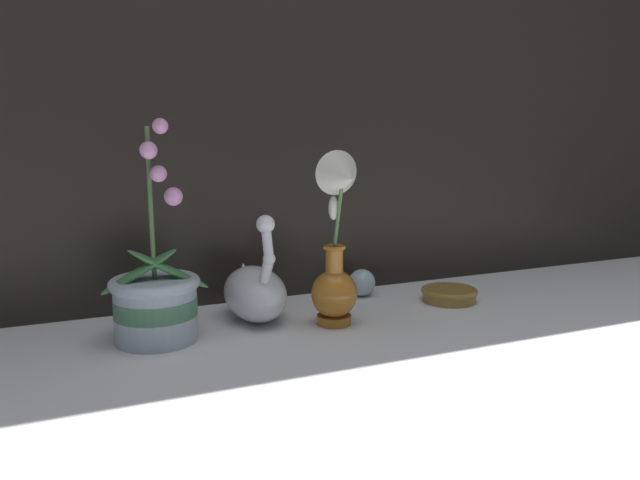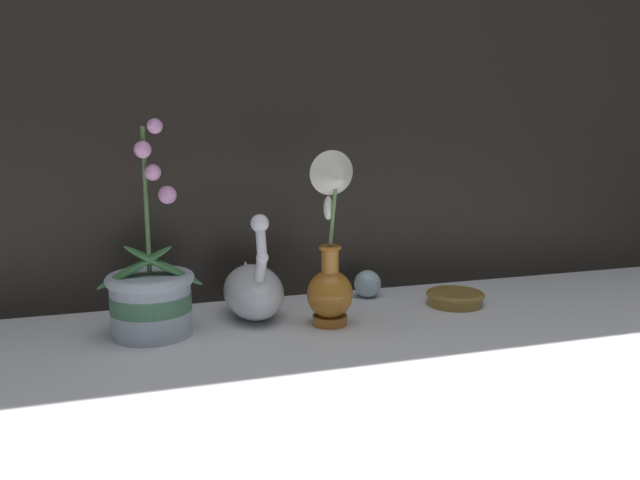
{
  "view_description": "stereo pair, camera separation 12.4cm",
  "coord_description": "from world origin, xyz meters",
  "px_view_note": "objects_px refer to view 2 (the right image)",
  "views": [
    {
      "loc": [
        -0.47,
        -0.98,
        0.37
      ],
      "look_at": [
        0.01,
        0.14,
        0.15
      ],
      "focal_mm": 35.0,
      "sensor_mm": 36.0,
      "label": 1
    },
    {
      "loc": [
        -0.35,
        -1.03,
        0.37
      ],
      "look_at": [
        0.01,
        0.14,
        0.15
      ],
      "focal_mm": 35.0,
      "sensor_mm": 36.0,
      "label": 2
    }
  ],
  "objects_px": {
    "glass_sphere": "(367,284)",
    "amber_dish": "(455,297)",
    "blue_vase": "(332,254)",
    "swan_figurine": "(253,289)",
    "orchid_potted_plant": "(151,295)"
  },
  "relations": [
    {
      "from": "swan_figurine",
      "to": "amber_dish",
      "type": "relative_size",
      "value": 1.78
    },
    {
      "from": "orchid_potted_plant",
      "to": "amber_dish",
      "type": "relative_size",
      "value": 3.17
    },
    {
      "from": "blue_vase",
      "to": "glass_sphere",
      "type": "bearing_deg",
      "value": 50.99
    },
    {
      "from": "swan_figurine",
      "to": "blue_vase",
      "type": "xyz_separation_m",
      "value": [
        0.13,
        -0.1,
        0.08
      ]
    },
    {
      "from": "orchid_potted_plant",
      "to": "swan_figurine",
      "type": "distance_m",
      "value": 0.2
    },
    {
      "from": "glass_sphere",
      "to": "amber_dish",
      "type": "bearing_deg",
      "value": -36.22
    },
    {
      "from": "orchid_potted_plant",
      "to": "swan_figurine",
      "type": "relative_size",
      "value": 1.79
    },
    {
      "from": "orchid_potted_plant",
      "to": "swan_figurine",
      "type": "xyz_separation_m",
      "value": [
        0.19,
        0.05,
        -0.02
      ]
    },
    {
      "from": "blue_vase",
      "to": "orchid_potted_plant",
      "type": "bearing_deg",
      "value": 170.73
    },
    {
      "from": "glass_sphere",
      "to": "amber_dish",
      "type": "distance_m",
      "value": 0.19
    },
    {
      "from": "glass_sphere",
      "to": "amber_dish",
      "type": "xyz_separation_m",
      "value": [
        0.15,
        -0.11,
        -0.01
      ]
    },
    {
      "from": "blue_vase",
      "to": "amber_dish",
      "type": "distance_m",
      "value": 0.32
    },
    {
      "from": "blue_vase",
      "to": "glass_sphere",
      "type": "relative_size",
      "value": 5.45
    },
    {
      "from": "glass_sphere",
      "to": "blue_vase",
      "type": "bearing_deg",
      "value": -129.01
    },
    {
      "from": "blue_vase",
      "to": "amber_dish",
      "type": "xyz_separation_m",
      "value": [
        0.29,
        0.06,
        -0.12
      ]
    }
  ]
}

